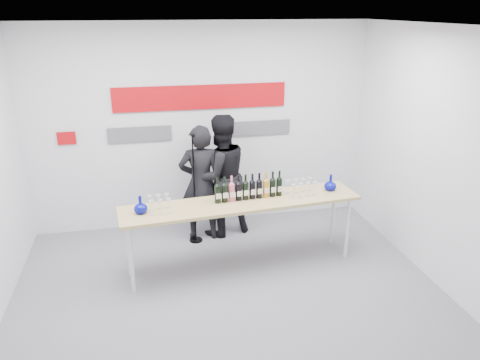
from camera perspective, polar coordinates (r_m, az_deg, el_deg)
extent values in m
plane|color=slate|center=(5.74, -1.48, -13.18)|extent=(5.00, 5.00, 0.00)
cube|color=silver|center=(6.96, -4.71, 6.43)|extent=(5.00, 0.04, 3.00)
cube|color=#B6070E|center=(6.84, -4.79, 10.03)|extent=(2.50, 0.02, 0.35)
cube|color=#59595E|center=(6.89, -12.14, 5.46)|extent=(0.90, 0.02, 0.22)
cube|color=#59595E|center=(7.11, 2.57, 6.37)|extent=(0.90, 0.02, 0.22)
cube|color=#B6070E|center=(6.96, -20.40, 4.79)|extent=(0.25, 0.02, 0.18)
cube|color=tan|center=(5.81, 0.21, -2.83)|extent=(3.04, 0.86, 0.04)
cylinder|color=silver|center=(5.61, -13.12, -9.43)|extent=(0.05, 0.05, 0.86)
cylinder|color=silver|center=(6.36, 12.94, -5.69)|extent=(0.05, 0.05, 0.86)
cylinder|color=silver|center=(5.97, -13.45, -7.58)|extent=(0.05, 0.05, 0.86)
cylinder|color=silver|center=(6.68, 11.26, -4.27)|extent=(0.05, 0.05, 0.86)
imported|color=black|center=(6.59, -4.79, -0.39)|extent=(0.66, 0.47, 1.68)
imported|color=black|center=(6.70, -2.42, 0.51)|extent=(1.02, 0.89, 1.79)
cylinder|color=black|center=(6.83, -5.38, -7.29)|extent=(0.19, 0.19, 0.02)
cylinder|color=black|center=(6.51, -5.60, -1.30)|extent=(0.02, 0.02, 1.55)
sphere|color=black|center=(6.23, -5.82, 5.42)|extent=(0.05, 0.05, 0.05)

